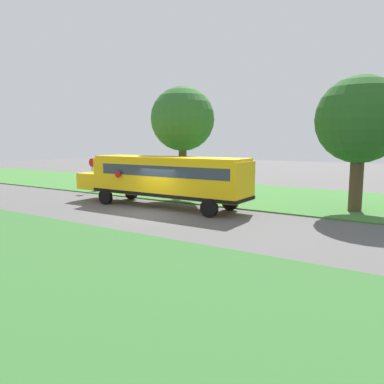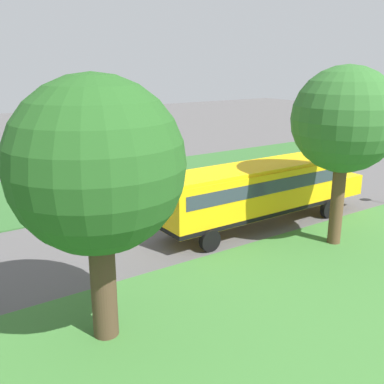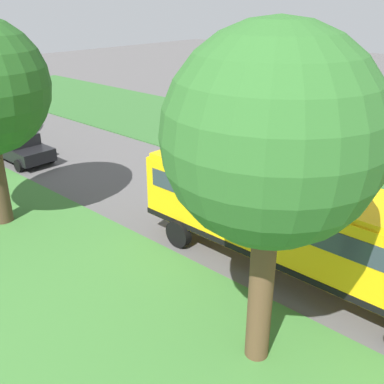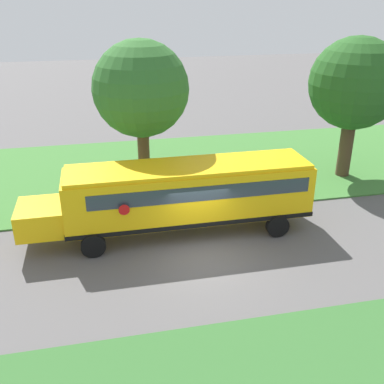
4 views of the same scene
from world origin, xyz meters
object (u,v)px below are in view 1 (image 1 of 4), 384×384
at_px(stop_sign, 92,171).
at_px(oak_tree_beside_bus, 182,119).
at_px(trash_bin, 99,186).
at_px(oak_tree_roadside_mid, 358,121).
at_px(school_bus, 164,177).

bearing_deg(stop_sign, oak_tree_beside_bus, 101.41).
distance_m(oak_tree_beside_bus, stop_sign, 8.79).
xyz_separation_m(oak_tree_beside_bus, stop_sign, (1.55, -7.69, -3.95)).
relative_size(oak_tree_beside_bus, trash_bin, 8.84).
relative_size(oak_tree_roadside_mid, trash_bin, 8.67).
height_order(stop_sign, trash_bin, stop_sign).
xyz_separation_m(school_bus, trash_bin, (-2.87, -8.92, -1.47)).
height_order(school_bus, stop_sign, school_bus).
bearing_deg(stop_sign, school_bus, 75.56).
xyz_separation_m(oak_tree_roadside_mid, trash_bin, (1.80, -19.21, -4.83)).
bearing_deg(trash_bin, stop_sign, -9.52).
distance_m(stop_sign, trash_bin, 1.40).
bearing_deg(school_bus, stop_sign, -104.44).
distance_m(school_bus, oak_tree_roadside_mid, 11.79).
bearing_deg(oak_tree_roadside_mid, stop_sign, -83.06).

